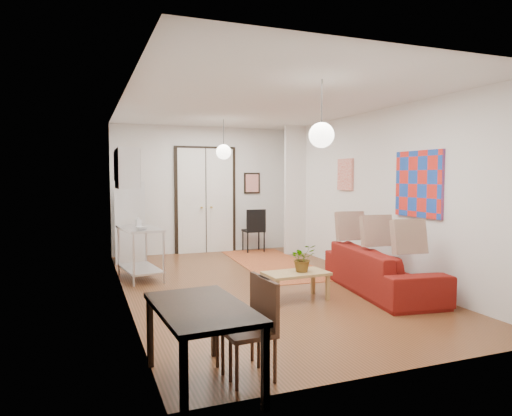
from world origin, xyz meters
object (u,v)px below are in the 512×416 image
object	(u,v)px
coffee_table	(296,276)
dining_chair_near	(239,315)
dining_table	(201,315)
sofa	(381,270)
black_side_chair	(252,226)
dining_chair_far	(245,320)
kitchen_counter	(140,246)
fridge	(131,222)

from	to	relation	value
coffee_table	dining_chair_near	world-z (taller)	dining_chair_near
dining_chair_near	dining_table	bearing A→B (deg)	-61.93
sofa	black_side_chair	world-z (taller)	black_side_chair
coffee_table	dining_chair_far	bearing A→B (deg)	-125.98
sofa	coffee_table	world-z (taller)	sofa
sofa	dining_chair_near	bearing A→B (deg)	130.25
kitchen_counter	fridge	xyz separation A→B (m)	(-0.00, 1.64, 0.27)
kitchen_counter	fridge	bearing A→B (deg)	82.00
coffee_table	dining_chair_near	bearing A→B (deg)	-128.39
kitchen_counter	dining_chair_near	bearing A→B (deg)	-92.18
sofa	kitchen_counter	size ratio (longest dim) A/B	1.91
sofa	kitchen_counter	xyz separation A→B (m)	(-3.33, 2.25, 0.23)
coffee_table	black_side_chair	bearing A→B (deg)	78.06
dining_chair_far	black_side_chair	xyz separation A→B (m)	(2.40, 6.31, 0.10)
fridge	black_side_chair	xyz separation A→B (m)	(2.81, 0.41, -0.24)
coffee_table	dining_chair_far	distance (m)	2.56
sofa	black_side_chair	xyz separation A→B (m)	(-0.51, 4.30, 0.25)
kitchen_counter	coffee_table	bearing A→B (deg)	-56.82
fridge	black_side_chair	distance (m)	2.85
dining_table	black_side_chair	size ratio (longest dim) A/B	1.29
fridge	dining_chair_far	xyz separation A→B (m)	(0.42, -5.90, -0.34)
fridge	coffee_table	bearing A→B (deg)	-56.81
dining_table	dining_chair_near	distance (m)	0.50
dining_table	black_side_chair	bearing A→B (deg)	66.25
sofa	kitchen_counter	bearing A→B (deg)	63.93
kitchen_counter	dining_chair_near	world-z (taller)	kitchen_counter
kitchen_counter	dining_chair_near	xyz separation A→B (m)	(0.42, -4.08, -0.07)
kitchen_counter	sofa	bearing A→B (deg)	-42.07
sofa	coffee_table	distance (m)	1.41
dining_table	dining_chair_near	xyz separation A→B (m)	(0.42, 0.26, -0.12)
fridge	sofa	bearing A→B (deg)	-42.86
dining_chair_near	black_side_chair	xyz separation A→B (m)	(2.40, 6.14, 0.10)
dining_chair_far	sofa	bearing A→B (deg)	121.00
sofa	dining_chair_near	distance (m)	3.44
dining_table	dining_chair_far	distance (m)	0.44
fridge	dining_chair_far	size ratio (longest dim) A/B	1.94
kitchen_counter	dining_chair_far	size ratio (longest dim) A/B	1.42
fridge	dining_table	xyz separation A→B (m)	(-0.00, -5.99, -0.22)
dining_chair_near	kitchen_counter	bearing A→B (deg)	-177.80
coffee_table	fridge	distance (m)	4.31
coffee_table	dining_table	bearing A→B (deg)	-131.70
sofa	dining_table	world-z (taller)	dining_table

